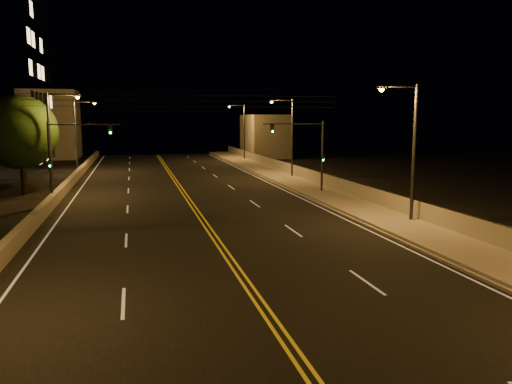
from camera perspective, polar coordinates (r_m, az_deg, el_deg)
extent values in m
cube|color=black|center=(27.31, -5.10, -4.72)|extent=(18.00, 120.00, 0.02)
cube|color=gray|center=(30.78, 15.21, -3.21)|extent=(3.60, 120.00, 0.30)
cube|color=gray|center=(29.94, 12.07, -3.57)|extent=(0.14, 120.00, 0.15)
cube|color=gray|center=(31.49, 17.89, -1.86)|extent=(0.30, 120.00, 1.00)
cube|color=gray|center=(27.51, -25.44, -4.56)|extent=(0.45, 120.00, 0.83)
cube|color=gray|center=(79.71, 1.04, 6.42)|extent=(6.00, 10.00, 6.67)
cube|color=gray|center=(82.70, -22.40, 7.12)|extent=(8.00, 8.00, 10.31)
cylinder|color=black|center=(31.40, 17.93, -0.91)|extent=(0.06, 120.00, 0.06)
cube|color=silver|center=(27.41, -23.25, -5.32)|extent=(0.12, 116.00, 0.00)
cube|color=silver|center=(29.81, 11.49, -3.71)|extent=(0.12, 116.00, 0.00)
cube|color=gold|center=(27.29, -5.42, -4.71)|extent=(0.12, 116.00, 0.00)
cube|color=gold|center=(27.33, -4.79, -4.68)|extent=(0.12, 116.00, 0.00)
cube|color=silver|center=(17.91, -14.93, -12.11)|extent=(0.12, 3.00, 0.00)
cube|color=silver|center=(26.54, -14.62, -5.33)|extent=(0.12, 3.00, 0.00)
cube|color=silver|center=(35.35, -14.47, -1.90)|extent=(0.12, 3.00, 0.00)
cube|color=silver|center=(44.23, -14.38, 0.16)|extent=(0.12, 3.00, 0.00)
cube|color=silver|center=(53.16, -14.32, 1.53)|extent=(0.12, 3.00, 0.00)
cube|color=silver|center=(62.11, -14.28, 2.50)|extent=(0.12, 3.00, 0.00)
cube|color=silver|center=(71.07, -14.25, 3.23)|extent=(0.12, 3.00, 0.00)
cube|color=silver|center=(80.03, -14.22, 3.79)|extent=(0.12, 3.00, 0.00)
cube|color=silver|center=(19.82, 12.50, -9.99)|extent=(0.12, 3.00, 0.00)
cube|color=silver|center=(27.86, 4.27, -4.42)|extent=(0.12, 3.00, 0.00)
cube|color=silver|center=(36.35, -0.14, -1.34)|extent=(0.12, 3.00, 0.00)
cube|color=silver|center=(45.04, -2.86, 0.56)|extent=(0.12, 3.00, 0.00)
cube|color=silver|center=(53.83, -4.70, 1.85)|extent=(0.12, 3.00, 0.00)
cube|color=silver|center=(62.68, -6.02, 2.77)|extent=(0.12, 3.00, 0.00)
cube|color=silver|center=(71.57, -7.02, 3.46)|extent=(0.12, 3.00, 0.00)
cube|color=silver|center=(80.48, -7.79, 4.00)|extent=(0.12, 3.00, 0.00)
cylinder|color=#2D2D33|center=(30.34, 17.59, 3.98)|extent=(0.20, 0.20, 8.12)
cylinder|color=#2D2D33|center=(29.75, 16.09, 11.51)|extent=(2.20, 0.12, 0.12)
cube|color=#2D2D33|center=(29.22, 14.18, 11.50)|extent=(0.50, 0.25, 0.14)
sphere|color=#FF9E2D|center=(29.22, 14.17, 11.30)|extent=(0.28, 0.28, 0.28)
cylinder|color=#2D2D33|center=(51.12, 4.17, 6.04)|extent=(0.20, 0.20, 8.12)
cylinder|color=#2D2D33|center=(50.77, 3.01, 10.45)|extent=(2.20, 0.12, 0.12)
cube|color=#2D2D33|center=(50.46, 1.80, 10.39)|extent=(0.50, 0.25, 0.14)
sphere|color=#FF9E2D|center=(50.46, 1.80, 10.27)|extent=(0.28, 0.28, 0.28)
cylinder|color=#2D2D33|center=(72.79, -1.34, 6.79)|extent=(0.20, 0.20, 8.12)
cylinder|color=#2D2D33|center=(72.54, -2.22, 9.87)|extent=(2.20, 0.12, 0.12)
cube|color=#2D2D33|center=(72.33, -3.08, 9.81)|extent=(0.50, 0.25, 0.14)
sphere|color=#FF9E2D|center=(72.33, -3.08, 9.73)|extent=(0.28, 0.28, 0.28)
cylinder|color=#2D2D33|center=(41.76, -22.48, 4.87)|extent=(0.20, 0.20, 8.12)
cylinder|color=#2D2D33|center=(41.59, -21.27, 10.32)|extent=(2.20, 0.12, 0.12)
cube|color=#2D2D33|center=(41.47, -19.73, 10.31)|extent=(0.50, 0.25, 0.14)
sphere|color=#FF9E2D|center=(41.46, -19.72, 10.17)|extent=(0.28, 0.28, 0.28)
cylinder|color=#2D2D33|center=(59.88, -19.92, 5.92)|extent=(0.20, 0.20, 8.12)
cylinder|color=#2D2D33|center=(59.76, -19.05, 9.71)|extent=(2.20, 0.12, 0.12)
cube|color=#2D2D33|center=(59.67, -17.98, 9.69)|extent=(0.50, 0.25, 0.14)
sphere|color=#FF9E2D|center=(59.67, -17.98, 9.60)|extent=(0.28, 0.28, 0.28)
cylinder|color=#2D2D33|center=(41.14, 7.57, 3.88)|extent=(0.18, 0.18, 5.95)
cylinder|color=#2D2D33|center=(40.17, 4.30, 7.78)|extent=(5.00, 0.10, 0.10)
cube|color=black|center=(39.66, 1.87, 7.28)|extent=(0.28, 0.18, 0.80)
sphere|color=#19FF4C|center=(39.56, 1.91, 6.92)|extent=(0.14, 0.14, 0.14)
cube|color=black|center=(41.00, 7.65, 3.90)|extent=(0.22, 0.14, 0.55)
cylinder|color=#2D2D33|center=(38.74, -22.46, 3.02)|extent=(0.18, 0.18, 5.95)
cylinder|color=#2D2D33|center=(38.31, -18.98, 7.31)|extent=(5.00, 0.10, 0.10)
cube|color=black|center=(38.21, -16.32, 6.90)|extent=(0.28, 0.18, 0.80)
sphere|color=#19FF4C|center=(38.11, -16.31, 6.52)|extent=(0.14, 0.14, 0.14)
cube|color=black|center=(38.59, -22.50, 3.04)|extent=(0.22, 0.14, 0.55)
cylinder|color=black|center=(36.02, -7.61, 9.64)|extent=(22.00, 0.03, 0.03)
cylinder|color=black|center=(36.03, -7.62, 10.28)|extent=(22.00, 0.03, 0.03)
cylinder|color=black|center=(36.05, -7.63, 10.91)|extent=(22.00, 0.03, 0.03)
cylinder|color=black|center=(44.72, -25.08, 1.50)|extent=(0.36, 0.36, 2.82)
sphere|color=black|center=(44.47, -25.38, 6.21)|extent=(5.95, 5.95, 5.95)
cylinder|color=black|center=(53.56, -24.93, 2.28)|extent=(0.36, 0.36, 2.33)
sphere|color=black|center=(53.35, -25.13, 5.53)|extent=(4.93, 4.93, 4.93)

